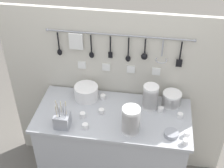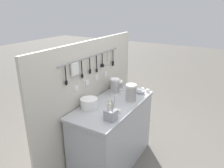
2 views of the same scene
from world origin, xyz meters
TOP-DOWN VIEW (x-y plane):
  - ground_plane at (0.00, 0.00)m, footprint 20.00×20.00m
  - counter at (0.00, 0.00)m, footprint 1.31×0.61m
  - back_wall at (-0.00, 0.34)m, footprint 2.11×0.11m
  - bowl_stack_wide_centre at (0.48, 0.20)m, footprint 0.16×0.16m
  - bowl_stack_short_front at (0.30, 0.14)m, footprint 0.13×0.13m
  - bowl_stack_tall_left at (0.17, -0.17)m, footprint 0.14×0.14m
  - plate_stack at (-0.27, 0.18)m, footprint 0.21×0.21m
  - steel_mixing_bowl at (0.49, -0.17)m, footprint 0.11×0.11m
  - cutlery_caddy at (-0.38, -0.20)m, footprint 0.12×0.12m
  - cup_front_left at (0.59, -0.24)m, footprint 0.05×0.05m
  - cup_mid_row at (0.39, 0.10)m, footprint 0.05×0.05m
  - cup_back_left at (-0.20, -0.19)m, footprint 0.05×0.05m
  - cup_centre at (0.61, -0.16)m, footprint 0.05×0.05m
  - cup_edge_near at (-0.12, 0.19)m, footprint 0.05×0.05m
  - cup_beside_plates at (-0.25, -0.07)m, footprint 0.05×0.05m
  - cup_front_right at (0.56, 0.05)m, footprint 0.05×0.05m
  - cup_edge_far at (-0.10, -0.00)m, footprint 0.05×0.05m

SIDE VIEW (x-z plane):
  - ground_plane at x=0.00m, z-range 0.00..0.00m
  - counter at x=0.00m, z-range 0.00..0.92m
  - back_wall at x=0.00m, z-range 0.00..1.70m
  - steel_mixing_bowl at x=0.49m, z-range 0.91..0.95m
  - cup_front_left at x=0.59m, z-range 0.91..0.96m
  - cup_mid_row at x=0.39m, z-range 0.91..0.96m
  - cup_back_left at x=-0.20m, z-range 0.91..0.96m
  - cup_centre at x=0.61m, z-range 0.91..0.96m
  - cup_edge_near at x=-0.12m, z-range 0.91..0.96m
  - cup_beside_plates at x=-0.25m, z-range 0.91..0.96m
  - cup_front_right at x=0.56m, z-range 0.91..0.96m
  - cup_edge_far at x=-0.10m, z-range 0.91..0.96m
  - cutlery_caddy at x=-0.38m, z-range 0.84..1.11m
  - plate_stack at x=-0.27m, z-range 0.91..1.04m
  - bowl_stack_wide_centre at x=0.48m, z-range 0.91..1.04m
  - bowl_stack_short_front at x=0.30m, z-range 0.91..1.14m
  - bowl_stack_tall_left at x=0.17m, z-range 0.91..1.15m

